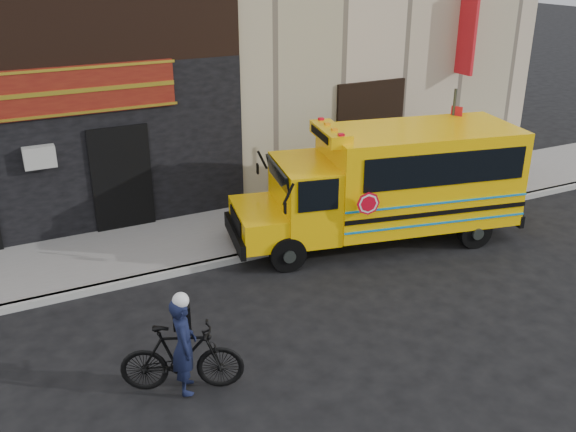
% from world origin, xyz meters
% --- Properties ---
extents(ground, '(120.00, 120.00, 0.00)m').
position_xyz_m(ground, '(0.00, 0.00, 0.00)').
color(ground, black).
rests_on(ground, ground).
extents(curb, '(40.00, 0.20, 0.15)m').
position_xyz_m(curb, '(0.00, 2.60, 0.07)').
color(curb, '#9D9E98').
rests_on(curb, ground).
extents(sidewalk, '(40.00, 3.00, 0.15)m').
position_xyz_m(sidewalk, '(0.00, 4.10, 0.07)').
color(sidewalk, slate).
rests_on(sidewalk, ground).
extents(school_bus, '(7.18, 3.43, 2.92)m').
position_xyz_m(school_bus, '(2.46, 2.09, 1.51)').
color(school_bus, black).
rests_on(school_bus, ground).
extents(sign_pole, '(0.14, 0.28, 3.41)m').
position_xyz_m(sign_pole, '(4.60, 2.61, 1.87)').
color(sign_pole, '#3A413C').
rests_on(sign_pole, ground).
extents(bicycle, '(2.04, 1.29, 1.19)m').
position_xyz_m(bicycle, '(-3.85, -1.24, 0.60)').
color(bicycle, black).
rests_on(bicycle, ground).
extents(cyclist, '(0.53, 0.68, 1.66)m').
position_xyz_m(cyclist, '(-3.83, -1.33, 0.83)').
color(cyclist, black).
rests_on(cyclist, ground).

